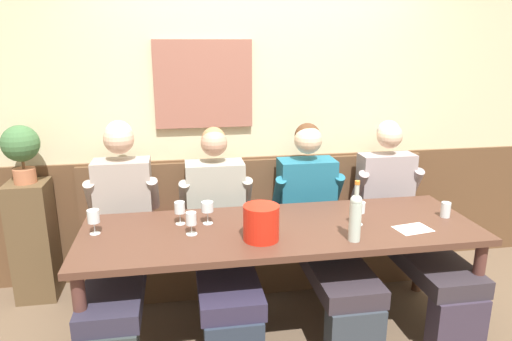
% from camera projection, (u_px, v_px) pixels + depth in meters
% --- Properties ---
extents(room_wall_back, '(6.80, 0.12, 2.80)m').
position_uv_depth(room_wall_back, '(255.00, 99.00, 3.56)').
color(room_wall_back, beige).
rests_on(room_wall_back, ground).
extents(wood_wainscot_panel, '(6.80, 0.03, 0.95)m').
position_uv_depth(wood_wainscot_panel, '(256.00, 214.00, 3.76)').
color(wood_wainscot_panel, brown).
rests_on(wood_wainscot_panel, ground).
extents(wall_bench, '(2.72, 0.42, 0.94)m').
position_uv_depth(wall_bench, '(261.00, 247.00, 3.62)').
color(wall_bench, brown).
rests_on(wall_bench, ground).
extents(dining_table, '(2.42, 0.80, 0.73)m').
position_uv_depth(dining_table, '(281.00, 238.00, 2.86)').
color(dining_table, '#4F3024').
rests_on(dining_table, ground).
extents(person_center_left_seat, '(0.50, 1.26, 1.31)m').
position_uv_depth(person_center_left_seat, '(120.00, 230.00, 3.03)').
color(person_center_left_seat, '#2E3635').
rests_on(person_center_left_seat, ground).
extents(person_right_seat, '(0.53, 1.27, 1.24)m').
position_uv_depth(person_right_seat, '(220.00, 230.00, 3.13)').
color(person_right_seat, '#252E3D').
rests_on(person_right_seat, ground).
extents(person_center_right_seat, '(0.53, 1.27, 1.25)m').
position_uv_depth(person_center_right_seat, '(319.00, 222.00, 3.24)').
color(person_center_right_seat, '#2E363F').
rests_on(person_center_right_seat, ground).
extents(person_left_seat, '(0.53, 1.25, 1.25)m').
position_uv_depth(person_left_seat, '(406.00, 220.00, 3.32)').
color(person_left_seat, '#362C3C').
rests_on(person_left_seat, ground).
extents(ice_bucket, '(0.21, 0.21, 0.21)m').
position_uv_depth(ice_bucket, '(261.00, 223.00, 2.63)').
color(ice_bucket, red).
rests_on(ice_bucket, dining_table).
extents(wine_bottle_green_tall, '(0.07, 0.07, 0.36)m').
position_uv_depth(wine_bottle_green_tall, '(355.00, 216.00, 2.60)').
color(wine_bottle_green_tall, silver).
rests_on(wine_bottle_green_tall, dining_table).
extents(wine_glass_near_bucket, '(0.07, 0.07, 0.14)m').
position_uv_depth(wine_glass_near_bucket, '(191.00, 220.00, 2.70)').
color(wine_glass_near_bucket, silver).
rests_on(wine_glass_near_bucket, dining_table).
extents(wine_glass_mid_left, '(0.07, 0.07, 0.15)m').
position_uv_depth(wine_glass_mid_left, '(359.00, 208.00, 2.84)').
color(wine_glass_mid_left, silver).
rests_on(wine_glass_mid_left, dining_table).
extents(wine_glass_by_bottle, '(0.07, 0.07, 0.15)m').
position_uv_depth(wine_glass_by_bottle, '(93.00, 217.00, 2.70)').
color(wine_glass_by_bottle, silver).
rests_on(wine_glass_by_bottle, dining_table).
extents(wine_glass_mid_right, '(0.06, 0.06, 0.14)m').
position_uv_depth(wine_glass_mid_right, '(180.00, 209.00, 2.85)').
color(wine_glass_mid_right, silver).
rests_on(wine_glass_mid_right, dining_table).
extents(wine_glass_center_rear, '(0.07, 0.07, 0.14)m').
position_uv_depth(wine_glass_center_rear, '(207.00, 208.00, 2.86)').
color(wine_glass_center_rear, silver).
rests_on(wine_glass_center_rear, dining_table).
extents(water_tumbler_left, '(0.06, 0.06, 0.10)m').
position_uv_depth(water_tumbler_left, '(446.00, 210.00, 2.98)').
color(water_tumbler_left, silver).
rests_on(water_tumbler_left, dining_table).
extents(tasting_sheet_left_guest, '(0.23, 0.18, 0.00)m').
position_uv_depth(tasting_sheet_left_guest, '(413.00, 229.00, 2.80)').
color(tasting_sheet_left_guest, white).
rests_on(tasting_sheet_left_guest, dining_table).
extents(corner_pedestal, '(0.28, 0.28, 0.88)m').
position_uv_depth(corner_pedestal, '(34.00, 241.00, 3.34)').
color(corner_pedestal, brown).
rests_on(corner_pedestal, ground).
extents(potted_plant, '(0.25, 0.25, 0.40)m').
position_uv_depth(potted_plant, '(21.00, 148.00, 3.15)').
color(potted_plant, '#B56A47').
rests_on(potted_plant, corner_pedestal).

